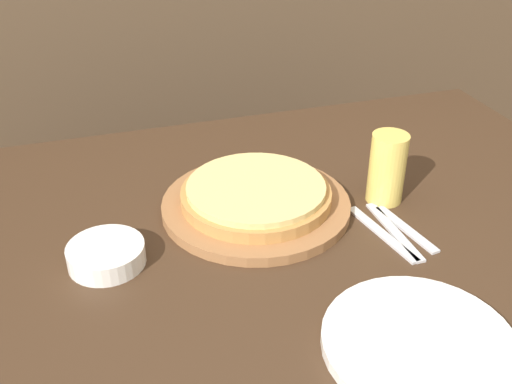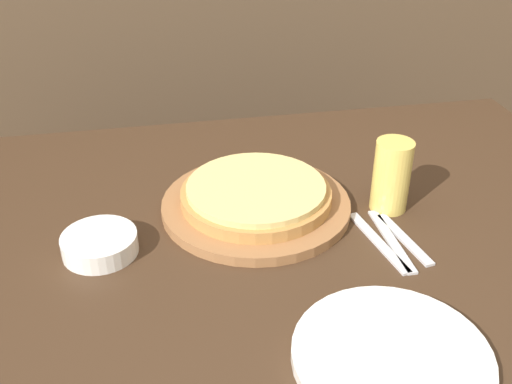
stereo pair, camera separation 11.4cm
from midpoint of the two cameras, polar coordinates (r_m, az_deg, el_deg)
dining_table at (r=1.35m, az=3.83°, el=-16.55°), size 1.46×1.02×0.73m
pizza_on_board at (r=1.15m, az=2.84°, el=-0.76°), size 0.36×0.36×0.06m
beer_glass at (r=1.17m, az=15.57°, el=1.68°), size 0.07×0.07×0.14m
dinner_plate at (r=0.89m, az=16.53°, el=-14.93°), size 0.28×0.28×0.02m
side_bowl at (r=1.06m, az=-11.70°, el=-4.97°), size 0.13×0.13×0.04m
fork at (r=1.11m, az=14.49°, el=-4.73°), size 0.05×0.19×0.00m
dinner_knife at (r=1.12m, az=15.66°, el=-4.56°), size 0.02×0.19×0.00m
spoon at (r=1.13m, az=16.81°, el=-4.40°), size 0.04×0.16×0.00m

